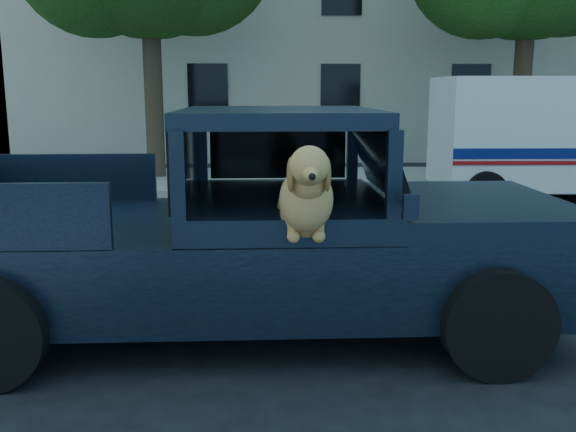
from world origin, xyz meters
name	(u,v)px	position (x,y,z in m)	size (l,w,h in m)	color
ground	(403,312)	(0.00, 0.00, 0.00)	(120.00, 120.00, 0.00)	black
far_sidewalk	(320,180)	(0.00, 9.20, 0.07)	(60.00, 4.00, 0.15)	gray
lane_stripes	(482,235)	(2.00, 3.40, 0.01)	(21.60, 0.14, 0.01)	silver
building_main	(388,22)	(3.00, 16.50, 4.50)	(26.00, 6.00, 9.00)	#BDB19C
pickup_truck	(239,258)	(-1.66, -0.42, 0.70)	(5.82, 2.97, 2.08)	black
mail_truck	(546,148)	(4.28, 6.42, 1.09)	(4.59, 2.41, 2.49)	silver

